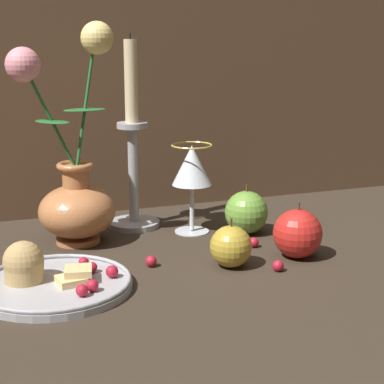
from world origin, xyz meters
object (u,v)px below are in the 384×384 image
vase (74,185)px  apple_at_table_edge (298,234)px  plate_with_pastries (48,279)px  apple_near_glass (246,212)px  apple_beside_vase (231,246)px  wine_glass (192,169)px  candlestick (133,158)px

vase → apple_at_table_edge: size_ratio=4.04×
plate_with_pastries → apple_near_glass: size_ratio=2.43×
vase → apple_near_glass: 0.30m
apple_beside_vase → plate_with_pastries: bearing=179.0°
plate_with_pastries → apple_near_glass: (0.37, 0.14, 0.02)m
vase → apple_at_table_edge: 0.38m
wine_glass → apple_near_glass: bearing=-24.9°
wine_glass → apple_beside_vase: 0.20m
wine_glass → candlestick: (-0.09, 0.07, 0.01)m
apple_beside_vase → apple_at_table_edge: size_ratio=0.84×
apple_at_table_edge → apple_near_glass: bearing=99.1°
vase → wine_glass: 0.21m
apple_beside_vase → apple_near_glass: bearing=57.4°
vase → wine_glass: (0.21, -0.01, 0.01)m
apple_beside_vase → apple_near_glass: apple_near_glass is taller
candlestick → vase: bearing=-153.5°
vase → plate_with_pastries: vase is taller
vase → apple_near_glass: bearing=-9.8°
candlestick → apple_beside_vase: 0.28m
wine_glass → candlestick: 0.11m
plate_with_pastries → apple_beside_vase: 0.27m
plate_with_pastries → apple_beside_vase: (0.27, -0.00, 0.02)m
apple_at_table_edge → candlestick: bearing=128.3°
apple_at_table_edge → vase: bearing=148.6°
wine_glass → apple_at_table_edge: bearing=-58.9°
vase → wine_glass: size_ratio=2.30×
wine_glass → apple_near_glass: (0.09, -0.04, -0.08)m
apple_beside_vase → apple_near_glass: size_ratio=0.86×
vase → apple_near_glass: vase is taller
candlestick → apple_at_table_edge: bearing=-51.7°
vase → wine_glass: bearing=-2.7°
wine_glass → apple_at_table_edge: (0.11, -0.18, -0.08)m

